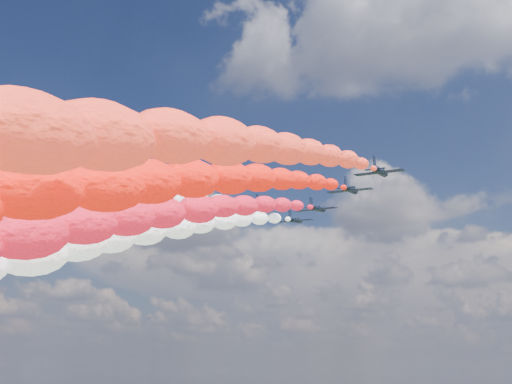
% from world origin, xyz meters
% --- Properties ---
extents(jet_0, '(9.35, 12.46, 4.43)m').
position_xyz_m(jet_0, '(-28.87, -7.39, 91.24)').
color(jet_0, black).
extents(jet_1, '(8.89, 12.13, 4.43)m').
position_xyz_m(jet_1, '(-19.45, 5.82, 91.24)').
color(jet_1, black).
extents(jet_2, '(9.55, 12.60, 4.43)m').
position_xyz_m(jet_2, '(-11.31, 12.65, 91.24)').
color(jet_2, black).
extents(trail_2, '(6.54, 115.62, 35.97)m').
position_xyz_m(trail_2, '(-11.31, -46.84, 75.73)').
color(trail_2, '#093BFC').
extents(jet_3, '(9.30, 12.42, 4.43)m').
position_xyz_m(jet_3, '(0.02, 8.66, 91.24)').
color(jet_3, black).
extents(trail_3, '(6.54, 115.62, 35.97)m').
position_xyz_m(trail_3, '(0.02, -50.83, 75.73)').
color(trail_3, white).
extents(jet_4, '(9.45, 12.53, 4.43)m').
position_xyz_m(jet_4, '(1.22, 24.61, 91.24)').
color(jet_4, black).
extents(trail_4, '(6.54, 115.62, 35.97)m').
position_xyz_m(trail_4, '(1.22, -34.87, 75.73)').
color(trail_4, white).
extents(jet_5, '(8.89, 12.14, 4.43)m').
position_xyz_m(jet_5, '(9.85, 15.50, 91.24)').
color(jet_5, black).
extents(trail_5, '(6.54, 115.62, 35.97)m').
position_xyz_m(trail_5, '(9.85, -43.98, 75.73)').
color(trail_5, red).
extents(jet_6, '(9.37, 12.47, 4.43)m').
position_xyz_m(jet_6, '(21.01, 2.96, 91.24)').
color(jet_6, black).
extents(trail_6, '(6.54, 115.62, 35.97)m').
position_xyz_m(trail_6, '(21.01, -56.52, 75.73)').
color(trail_6, red).
extents(jet_7, '(8.95, 12.18, 4.43)m').
position_xyz_m(jet_7, '(29.34, -7.02, 91.24)').
color(jet_7, black).
extents(trail_7, '(6.54, 115.62, 35.97)m').
position_xyz_m(trail_7, '(29.34, -66.51, 75.73)').
color(trail_7, '#F93623').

